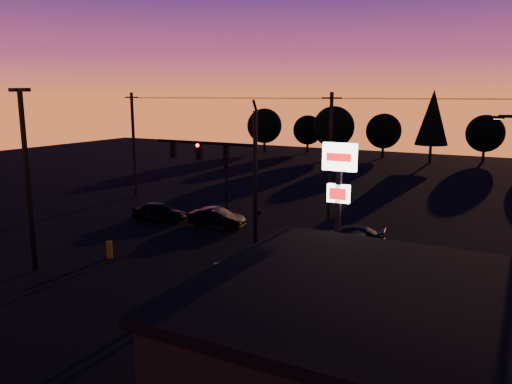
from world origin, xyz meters
TOP-DOWN VIEW (x-y plane):
  - ground at (0.00, 0.00)m, footprint 120.00×120.00m
  - lane_arrow at (0.50, 1.67)m, footprint 1.20×3.10m
  - traffic_signal_mast at (-0.10, 3.99)m, footprint 6.79×0.52m
  - secondary_signal at (-5.00, 11.49)m, footprint 0.30×0.31m
  - parking_lot_light at (-7.50, -3.00)m, footprint 1.25×0.30m
  - pylon_sign at (7.00, 1.50)m, footprint 1.50×0.28m
  - utility_pole_0 at (-16.00, 14.00)m, footprint 1.40×0.26m
  - utility_pole_1 at (2.00, 14.00)m, footprint 1.40×0.26m
  - power_wires at (2.00, 14.00)m, footprint 36.00×1.22m
  - bollard at (-5.60, 0.28)m, footprint 0.31×0.31m
  - tree_0 at (-22.00, 50.00)m, footprint 5.36×5.36m
  - tree_1 at (-16.00, 53.00)m, footprint 4.54×4.54m
  - tree_2 at (-10.00, 48.00)m, footprint 5.77×5.78m
  - tree_3 at (-4.00, 52.00)m, footprint 4.95×4.95m
  - tree_4 at (3.00, 49.00)m, footprint 4.18×4.18m
  - tree_5 at (9.00, 54.00)m, footprint 4.95×4.95m
  - car_left at (-8.51, 8.05)m, footprint 4.05×2.05m
  - car_mid at (-4.04, 8.67)m, footprint 4.00×1.88m
  - car_right at (5.22, 8.47)m, footprint 4.62×2.56m
  - suv_parked at (9.35, -1.37)m, footprint 3.86×5.94m

SIDE VIEW (x-z plane):
  - ground at x=0.00m, z-range 0.00..0.00m
  - lane_arrow at x=0.50m, z-range 0.00..0.01m
  - bollard at x=-5.60m, z-range 0.00..0.94m
  - car_right at x=5.22m, z-range 0.00..1.27m
  - car_mid at x=-4.04m, z-range 0.00..1.27m
  - car_left at x=-8.51m, z-range 0.00..1.32m
  - suv_parked at x=9.35m, z-range 0.00..1.52m
  - secondary_signal at x=-5.00m, z-range 0.69..5.04m
  - tree_1 at x=-16.00m, z-range 0.58..6.29m
  - tree_3 at x=-4.00m, z-range 0.63..6.86m
  - tree_5 at x=9.00m, z-range 0.63..6.86m
  - tree_0 at x=-22.00m, z-range 0.69..7.43m
  - tree_2 at x=-10.00m, z-range 0.74..8.00m
  - utility_pole_0 at x=-16.00m, z-range 0.09..9.09m
  - utility_pole_1 at x=2.00m, z-range 0.09..9.09m
  - pylon_sign at x=7.00m, z-range 1.51..8.31m
  - traffic_signal_mast at x=-0.10m, z-range 0.65..9.23m
  - parking_lot_light at x=-7.50m, z-range 0.70..9.84m
  - tree_4 at x=3.00m, z-range 1.18..10.68m
  - power_wires at x=2.00m, z-range 8.53..8.60m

